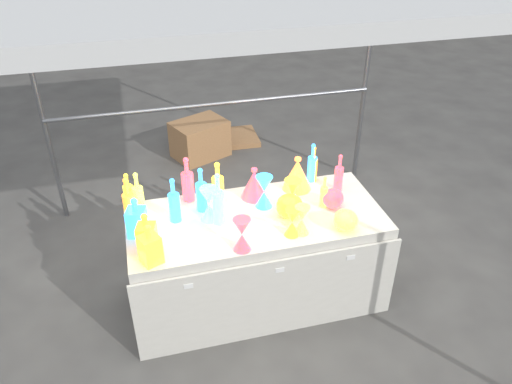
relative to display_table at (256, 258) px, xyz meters
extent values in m
plane|color=#5F5D57|center=(0.00, 0.01, -0.37)|extent=(80.00, 80.00, 0.00)
cylinder|color=gray|center=(-1.50, 1.51, 0.83)|extent=(0.04, 0.04, 2.40)
cylinder|color=gray|center=(1.50, 1.51, 0.83)|extent=(0.04, 0.04, 2.40)
cylinder|color=gray|center=(0.00, 1.48, 0.63)|extent=(3.00, 0.04, 0.04)
cube|color=silver|center=(0.00, 0.01, 0.00)|extent=(1.80, 0.80, 0.75)
cube|color=silver|center=(0.00, -0.41, -0.04)|extent=(1.84, 0.02, 0.68)
cube|color=white|center=(-0.55, -0.42, 0.23)|extent=(0.06, 0.00, 0.03)
cube|color=white|center=(0.05, -0.42, 0.23)|extent=(0.06, 0.00, 0.03)
cube|color=white|center=(0.55, -0.42, 0.23)|extent=(0.06, 0.00, 0.03)
cube|color=#AB794D|center=(-0.05, 2.38, -0.16)|extent=(0.71, 0.63, 0.43)
cube|color=#AB794D|center=(0.33, 2.67, -0.34)|extent=(0.75, 0.54, 0.06)
camera|label=1|loc=(-0.72, -2.77, 2.41)|focal=35.00mm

